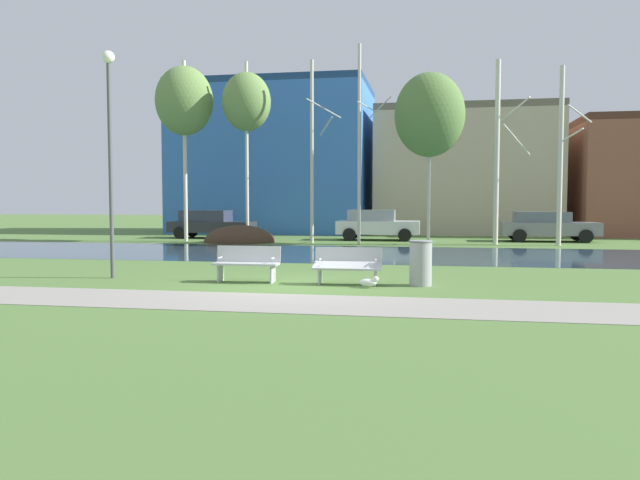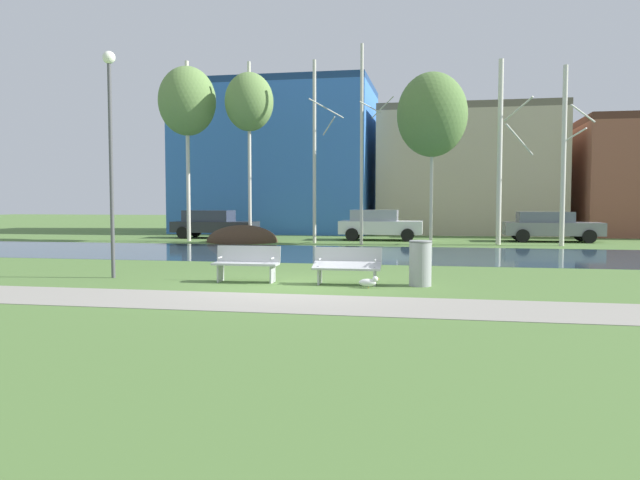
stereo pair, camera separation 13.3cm
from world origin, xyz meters
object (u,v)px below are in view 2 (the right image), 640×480
at_px(bench_right, 347,265).
at_px(parked_sedan_second_white, 379,224).
at_px(streetlamp, 110,129).
at_px(parked_hatch_third_grey, 550,226).
at_px(parked_van_nearest_dark, 213,223).
at_px(trash_bin, 420,262).
at_px(seagull, 369,282).
at_px(bench_left, 247,263).

height_order(bench_right, parked_sedan_second_white, parked_sedan_second_white).
relative_size(streetlamp, parked_hatch_third_grey, 1.26).
bearing_deg(parked_hatch_third_grey, parked_van_nearest_dark, -179.36).
xyz_separation_m(trash_bin, parked_sedan_second_white, (-2.53, 16.79, 0.26)).
height_order(trash_bin, parked_van_nearest_dark, parked_van_nearest_dark).
distance_m(bench_right, parked_hatch_third_grey, 18.76).
relative_size(seagull, streetlamp, 0.08).
distance_m(parked_sedan_second_white, parked_hatch_third_grey, 8.28).
bearing_deg(trash_bin, seagull, -152.90).
bearing_deg(bench_left, parked_van_nearest_dark, 113.06).
xyz_separation_m(streetlamp, parked_sedan_second_white, (5.25, 16.74, -2.98)).
height_order(trash_bin, parked_sedan_second_white, parked_sedan_second_white).
height_order(parked_van_nearest_dark, parked_sedan_second_white, parked_sedan_second_white).
relative_size(streetlamp, parked_sedan_second_white, 1.38).
distance_m(bench_left, seagull, 3.10).
height_order(streetlamp, parked_sedan_second_white, streetlamp).
xyz_separation_m(bench_left, streetlamp, (-3.61, 0.13, 3.31)).
xyz_separation_m(seagull, parked_hatch_third_grey, (6.88, 17.72, 0.64)).
xyz_separation_m(streetlamp, parked_van_nearest_dark, (-3.64, 16.90, -3.01)).
bearing_deg(parked_sedan_second_white, bench_left, -95.56).
bearing_deg(trash_bin, streetlamp, 179.60).
distance_m(trash_bin, parked_van_nearest_dark, 20.44).
distance_m(bench_left, streetlamp, 4.90).
bearing_deg(seagull, parked_hatch_third_grey, 68.77).
relative_size(bench_left, parked_sedan_second_white, 0.39).
height_order(bench_left, trash_bin, trash_bin).
xyz_separation_m(bench_left, parked_van_nearest_dark, (-7.25, 17.03, 0.31)).
distance_m(streetlamp, parked_hatch_third_grey, 22.00).
bearing_deg(trash_bin, parked_van_nearest_dark, 123.97).
xyz_separation_m(seagull, parked_van_nearest_dark, (-10.28, 17.53, 0.65)).
relative_size(bench_right, parked_van_nearest_dark, 0.36).
relative_size(bench_left, parked_hatch_third_grey, 0.35).
bearing_deg(parked_hatch_third_grey, parked_sedan_second_white, -177.60).
bearing_deg(bench_right, parked_sedan_second_white, 92.82).
height_order(bench_left, parked_hatch_third_grey, parked_hatch_third_grey).
bearing_deg(parked_van_nearest_dark, seagull, -59.60).
bearing_deg(parked_hatch_third_grey, trash_bin, -108.53).
relative_size(trash_bin, parked_van_nearest_dark, 0.24).
height_order(bench_left, parked_sedan_second_white, parked_sedan_second_white).
bearing_deg(parked_hatch_third_grey, seagull, -111.23).
height_order(bench_left, bench_right, same).
bearing_deg(parked_van_nearest_dark, bench_right, -60.27).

